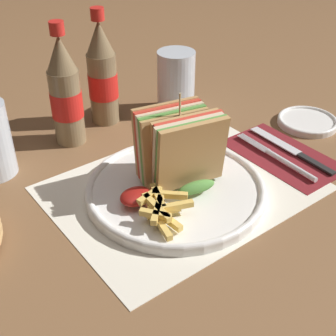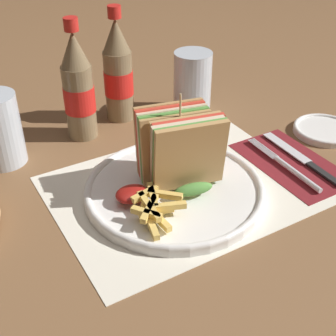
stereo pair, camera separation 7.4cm
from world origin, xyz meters
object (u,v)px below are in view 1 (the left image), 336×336
(coke_bottle_far, at_px, (102,76))
(side_saucer, at_px, (307,121))
(plate_main, at_px, (176,189))
(glass_near, at_px, (176,85))
(knife, at_px, (292,150))
(club_sandwich, at_px, (180,148))
(coke_bottle_near, at_px, (65,94))
(fork, at_px, (283,160))

(coke_bottle_far, relative_size, side_saucer, 1.91)
(coke_bottle_far, bearing_deg, plate_main, -98.27)
(coke_bottle_far, distance_m, glass_near, 0.16)
(knife, xyz_separation_m, coke_bottle_far, (-0.21, 0.31, 0.09))
(club_sandwich, relative_size, coke_bottle_near, 0.66)
(fork, xyz_separation_m, glass_near, (-0.02, 0.28, 0.05))
(coke_bottle_far, bearing_deg, club_sandwich, -95.05)
(club_sandwich, xyz_separation_m, coke_bottle_far, (0.02, 0.27, 0.02))
(plate_main, relative_size, knife, 1.48)
(knife, bearing_deg, glass_near, 105.14)
(club_sandwich, bearing_deg, plate_main, -143.42)
(plate_main, bearing_deg, knife, -6.94)
(plate_main, bearing_deg, club_sandwich, 36.58)
(knife, bearing_deg, side_saucer, 27.62)
(club_sandwich, xyz_separation_m, knife, (0.23, -0.04, -0.07))
(glass_near, bearing_deg, side_saucer, -51.19)
(coke_bottle_near, bearing_deg, fork, -49.36)
(plate_main, height_order, side_saucer, plate_main)
(coke_bottle_far, height_order, side_saucer, coke_bottle_far)
(side_saucer, bearing_deg, coke_bottle_far, 140.14)
(fork, relative_size, coke_bottle_far, 0.81)
(club_sandwich, bearing_deg, coke_bottle_near, 106.39)
(club_sandwich, distance_m, coke_bottle_far, 0.27)
(plate_main, bearing_deg, fork, -12.61)
(plate_main, distance_m, fork, 0.21)
(fork, relative_size, side_saucer, 1.55)
(glass_near, bearing_deg, fork, -86.13)
(coke_bottle_near, bearing_deg, glass_near, -4.51)
(plate_main, height_order, coke_bottle_far, coke_bottle_far)
(plate_main, relative_size, side_saucer, 2.41)
(knife, relative_size, coke_bottle_near, 0.85)
(coke_bottle_near, relative_size, coke_bottle_far, 1.00)
(club_sandwich, bearing_deg, glass_near, 53.07)
(plate_main, xyz_separation_m, knife, (0.25, -0.03, -0.00))
(side_saucer, bearing_deg, glass_near, 128.81)
(coke_bottle_near, relative_size, glass_near, 1.78)
(club_sandwich, relative_size, side_saucer, 1.25)
(club_sandwich, distance_m, fork, 0.21)
(fork, distance_m, side_saucer, 0.17)
(fork, relative_size, knife, 0.95)
(side_saucer, bearing_deg, plate_main, -176.40)
(knife, xyz_separation_m, glass_near, (-0.06, 0.27, 0.05))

